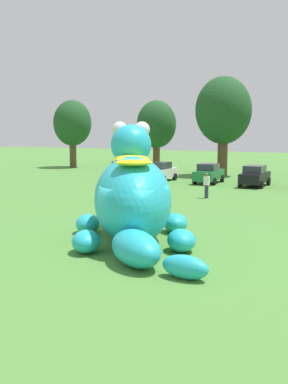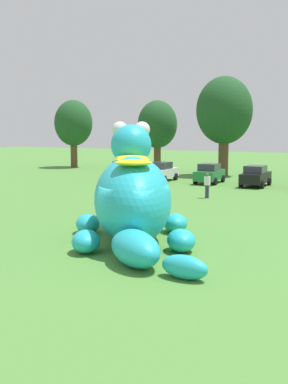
{
  "view_description": "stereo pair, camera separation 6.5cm",
  "coord_description": "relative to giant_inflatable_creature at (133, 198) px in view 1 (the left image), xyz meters",
  "views": [
    {
      "loc": [
        9.17,
        -16.23,
        4.73
      ],
      "look_at": [
        -0.67,
        2.28,
        1.98
      ],
      "focal_mm": 45.8,
      "sensor_mm": 36.0,
      "label": 1
    },
    {
      "loc": [
        9.23,
        -16.2,
        4.73
      ],
      "look_at": [
        -0.67,
        2.28,
        1.98
      ],
      "focal_mm": 45.8,
      "sensor_mm": 36.0,
      "label": 2
    }
  ],
  "objects": [
    {
      "name": "car_green",
      "position": [
        -4.96,
        22.18,
        -0.98
      ],
      "size": [
        2.17,
        4.21,
        1.72
      ],
      "color": "#1E7238",
      "rests_on": "ground"
    },
    {
      "name": "tree_left",
      "position": [
        -14.73,
        31.61,
        3.25
      ],
      "size": [
        4.39,
        4.39,
        7.79
      ],
      "color": "brown",
      "rests_on": "ground"
    },
    {
      "name": "tree_far_left",
      "position": [
        -25.58,
        30.75,
        3.44
      ],
      "size": [
        4.55,
        4.55,
        8.07
      ],
      "color": "brown",
      "rests_on": "ground"
    },
    {
      "name": "car_black",
      "position": [
        -0.83,
        21.74,
        -0.98
      ],
      "size": [
        2.03,
        4.15,
        1.72
      ],
      "color": "black",
      "rests_on": "ground"
    },
    {
      "name": "car_blue",
      "position": [
        -13.04,
        21.54,
        -0.98
      ],
      "size": [
        2.29,
        4.27,
        1.72
      ],
      "color": "#2347B7",
      "rests_on": "ground"
    },
    {
      "name": "spectator_mid_field",
      "position": [
        -1.9,
        13.59,
        -0.99
      ],
      "size": [
        0.38,
        0.26,
        1.71
      ],
      "color": "#2D334C",
      "rests_on": "ground"
    },
    {
      "name": "giant_inflatable_creature",
      "position": [
        0.0,
        0.0,
        0.0
      ],
      "size": [
        8.28,
        8.28,
        5.04
      ],
      "color": "#23B2C6",
      "rests_on": "ground"
    },
    {
      "name": "tree_mid_left",
      "position": [
        -6.09,
        29.0,
        4.54
      ],
      "size": [
        5.5,
        5.5,
        9.76
      ],
      "color": "brown",
      "rests_on": "ground"
    },
    {
      "name": "ground_plane",
      "position": [
        0.65,
        -1.27,
        -1.84
      ],
      "size": [
        160.0,
        160.0,
        0.0
      ],
      "primitive_type": "plane",
      "color": "#4C8438"
    },
    {
      "name": "car_white",
      "position": [
        -9.39,
        21.77,
        -0.98
      ],
      "size": [
        2.05,
        4.16,
        1.72
      ],
      "color": "white",
      "rests_on": "ground"
    }
  ]
}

